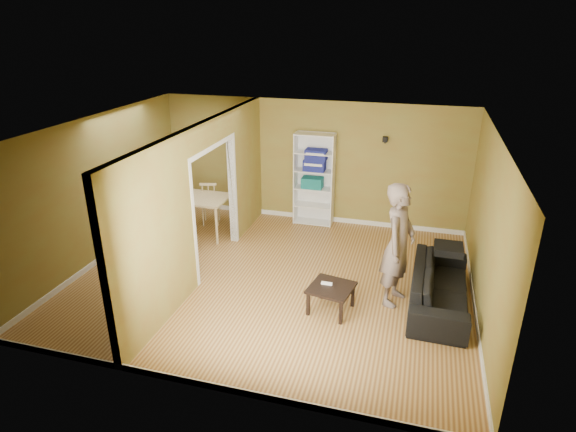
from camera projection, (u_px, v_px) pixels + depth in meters
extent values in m
plane|color=tan|center=(274.00, 278.00, 8.24)|extent=(6.50, 6.50, 0.00)
plane|color=white|center=(272.00, 128.00, 7.24)|extent=(6.50, 6.50, 0.00)
plane|color=olive|center=(312.00, 162.00, 10.19)|extent=(6.50, 0.00, 6.50)
plane|color=olive|center=(198.00, 296.00, 5.30)|extent=(6.50, 0.00, 6.50)
plane|color=olive|center=(99.00, 190.00, 8.56)|extent=(0.00, 5.50, 5.50)
plane|color=olive|center=(488.00, 230.00, 6.93)|extent=(0.00, 5.50, 5.50)
cube|color=black|center=(385.00, 139.00, 9.53)|extent=(0.10, 0.10, 0.10)
imported|color=#24242A|center=(440.00, 281.00, 7.36)|extent=(2.17, 0.98, 0.82)
imported|color=slate|center=(399.00, 235.00, 7.17)|extent=(0.97, 0.84, 2.28)
cube|color=white|center=(296.00, 178.00, 10.21)|extent=(0.02, 0.36, 1.97)
cube|color=white|center=(333.00, 181.00, 10.01)|extent=(0.02, 0.36, 1.97)
cube|color=white|center=(316.00, 177.00, 10.26)|extent=(0.83, 0.02, 1.97)
cube|color=white|center=(313.00, 222.00, 10.48)|extent=(0.79, 0.36, 0.02)
cube|color=white|center=(314.00, 205.00, 10.33)|extent=(0.79, 0.36, 0.02)
cube|color=white|center=(314.00, 188.00, 10.18)|extent=(0.79, 0.36, 0.02)
cube|color=white|center=(314.00, 171.00, 10.03)|extent=(0.79, 0.36, 0.02)
cube|color=white|center=(315.00, 153.00, 9.89)|extent=(0.79, 0.36, 0.02)
cube|color=white|center=(315.00, 134.00, 9.74)|extent=(0.79, 0.36, 0.02)
cube|color=#0A5C4D|center=(312.00, 183.00, 10.14)|extent=(0.44, 0.29, 0.22)
cube|color=navy|center=(315.00, 165.00, 9.99)|extent=(0.44, 0.29, 0.23)
cube|color=navy|center=(316.00, 155.00, 9.89)|extent=(0.44, 0.28, 0.22)
cube|color=black|center=(331.00, 288.00, 7.19)|extent=(0.62, 0.62, 0.04)
cube|color=black|center=(310.00, 306.00, 7.11)|extent=(0.05, 0.05, 0.38)
cube|color=black|center=(345.00, 312.00, 6.97)|extent=(0.05, 0.05, 0.38)
cube|color=black|center=(318.00, 289.00, 7.57)|extent=(0.05, 0.05, 0.38)
cube|color=black|center=(351.00, 293.00, 7.44)|extent=(0.05, 0.05, 0.38)
cube|color=white|center=(327.00, 283.00, 7.24)|extent=(0.17, 0.04, 0.03)
cube|color=tan|center=(196.00, 198.00, 9.68)|extent=(1.28, 0.85, 0.04)
cylinder|color=tan|center=(163.00, 220.00, 9.65)|extent=(0.05, 0.05, 0.76)
cylinder|color=tan|center=(217.00, 226.00, 9.35)|extent=(0.05, 0.05, 0.76)
cylinder|color=tan|center=(180.00, 207.00, 10.31)|extent=(0.05, 0.05, 0.76)
cylinder|color=tan|center=(231.00, 212.00, 10.01)|extent=(0.05, 0.05, 0.76)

